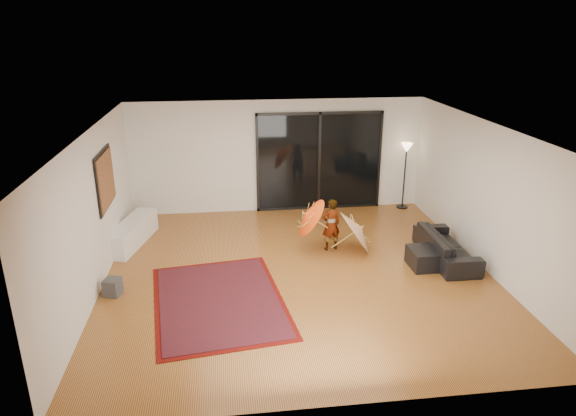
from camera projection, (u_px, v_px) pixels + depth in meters
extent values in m
plane|color=#B06D30|center=(298.00, 274.00, 9.49)|extent=(7.00, 7.00, 0.00)
plane|color=white|center=(300.00, 129.00, 8.56)|extent=(7.00, 7.00, 0.00)
plane|color=silver|center=(278.00, 156.00, 12.29)|extent=(7.00, 0.00, 7.00)
plane|color=silver|center=(344.00, 309.00, 5.76)|extent=(7.00, 0.00, 7.00)
plane|color=silver|center=(93.00, 214.00, 8.62)|extent=(0.00, 7.00, 7.00)
plane|color=silver|center=(487.00, 197.00, 9.43)|extent=(0.00, 7.00, 7.00)
cube|color=black|center=(319.00, 161.00, 12.43)|extent=(3.00, 0.04, 2.40)
cube|color=black|center=(320.00, 113.00, 12.01)|extent=(3.06, 0.06, 0.06)
cube|color=black|center=(318.00, 207.00, 12.81)|extent=(3.06, 0.06, 0.06)
cube|color=black|center=(319.00, 162.00, 12.41)|extent=(0.06, 0.06, 2.40)
cube|color=black|center=(105.00, 180.00, 9.45)|extent=(0.02, 1.28, 1.08)
cube|color=#205028|center=(106.00, 180.00, 9.45)|extent=(0.03, 1.18, 0.98)
cube|color=white|center=(132.00, 233.00, 10.69)|extent=(0.86, 1.81, 0.49)
cube|color=#424244|center=(113.00, 287.00, 8.70)|extent=(0.33, 0.33, 0.30)
cube|color=#530A07|center=(219.00, 301.00, 8.55)|extent=(2.46, 3.17, 0.01)
cube|color=#5F1809|center=(219.00, 300.00, 8.55)|extent=(2.28, 2.99, 0.02)
imported|color=black|center=(446.00, 246.00, 9.99)|extent=(0.75, 1.86, 0.54)
cube|color=black|center=(426.00, 258.00, 9.71)|extent=(0.64, 0.64, 0.36)
cylinder|color=black|center=(402.00, 207.00, 12.87)|extent=(0.28, 0.28, 0.03)
cylinder|color=black|center=(404.00, 179.00, 12.62)|extent=(0.04, 0.04, 1.51)
cone|color=#FFD899|center=(407.00, 148.00, 12.36)|extent=(0.28, 0.28, 0.22)
imported|color=#999999|center=(331.00, 225.00, 10.33)|extent=(0.44, 0.34, 1.08)
cone|color=#EA450C|center=(305.00, 218.00, 10.15)|extent=(0.62, 0.84, 0.79)
cylinder|color=tan|center=(304.00, 233.00, 10.27)|extent=(0.43, 0.02, 0.30)
cylinder|color=tan|center=(305.00, 213.00, 10.12)|extent=(0.05, 0.02, 0.05)
cone|color=beige|center=(362.00, 228.00, 10.27)|extent=(0.72, 0.99, 0.93)
cylinder|color=tan|center=(361.00, 244.00, 10.40)|extent=(0.47, 0.02, 0.33)
cylinder|color=tan|center=(362.00, 222.00, 10.23)|extent=(0.05, 0.02, 0.05)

